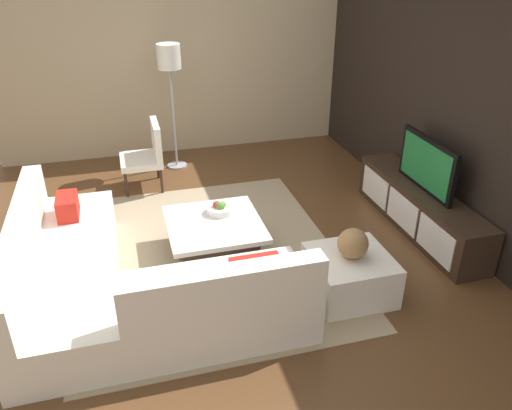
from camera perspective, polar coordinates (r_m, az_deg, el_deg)
name	(u,v)px	position (r m, az deg, el deg)	size (l,w,h in m)	color
ground_plane	(208,260)	(5.23, -5.43, -6.20)	(14.00, 14.00, 0.00)	brown
feature_wall_back	(463,106)	(5.68, 22.18, 10.26)	(6.40, 0.12, 2.80)	black
side_wall_left	(176,57)	(7.70, -9.01, 16.07)	(0.12, 5.20, 2.80)	#C6B28E
area_rug	(206,255)	(5.31, -5.64, -5.58)	(3.19, 2.64, 0.01)	tan
media_console	(419,209)	(5.92, 17.87, -0.44)	(2.08, 0.44, 0.50)	#332319
television	(427,164)	(5.70, 18.65, 4.33)	(0.96, 0.06, 0.58)	black
sectional_couch	(119,281)	(4.60, -15.11, -8.27)	(2.48, 2.40, 0.81)	white
coffee_table	(215,237)	(5.22, -4.65, -3.62)	(0.97, 0.95, 0.38)	#332319
accent_chair_near	(148,152)	(6.69, -12.04, 5.86)	(0.58, 0.52, 0.87)	#332319
floor_lamp	(169,65)	(7.01, -9.70, 15.21)	(0.31, 0.31, 1.71)	#A5A5AA
ottoman	(350,275)	(4.73, 10.46, -7.74)	(0.70, 0.70, 0.40)	white
fruit_bowl	(220,209)	(5.28, -4.08, -0.41)	(0.28, 0.28, 0.13)	silver
decorative_ball	(353,244)	(4.55, 10.82, -4.27)	(0.27, 0.27, 0.27)	#997247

